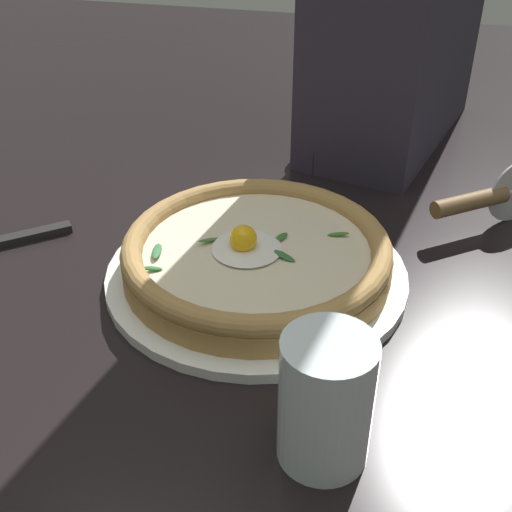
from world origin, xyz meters
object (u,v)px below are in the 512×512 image
side_bowl (325,152)px  table_knife (9,241)px  pizza_cutter (485,198)px  drinking_glass (325,409)px  pizza (256,255)px

side_bowl → table_knife: bearing=133.3°
pizza_cutter → drinking_glass: size_ratio=1.20×
side_bowl → pizza_cutter: bearing=-122.7°
pizza_cutter → table_knife: 0.59m
side_bowl → pizza_cutter: 0.26m
drinking_glass → side_bowl: bearing=8.7°
pizza → side_bowl: (0.32, -0.03, -0.02)m
table_knife → side_bowl: bearing=-46.7°
pizza → table_knife: (0.00, 0.31, -0.03)m
pizza → pizza_cutter: bearing=-54.4°
side_bowl → pizza_cutter: size_ratio=0.68×
pizza → drinking_glass: drinking_glass is taller
pizza_cutter → table_knife: (-0.18, 0.56, -0.04)m
pizza_cutter → drinking_glass: (-0.40, 0.14, 0.01)m
table_knife → drinking_glass: size_ratio=1.51×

